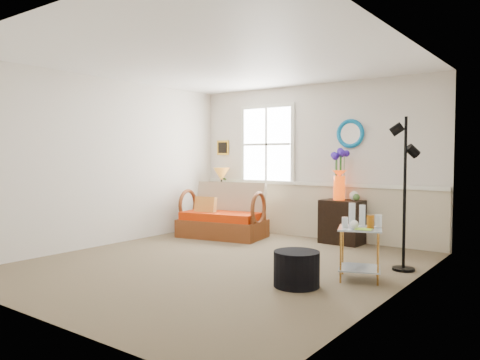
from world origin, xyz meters
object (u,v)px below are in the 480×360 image
Objects in this scene: floor_lamp at (405,194)px; ottoman at (297,269)px; loveseat at (222,210)px; lamp_stand at (223,213)px; cabinet at (342,222)px; side_table at (360,254)px.

floor_lamp is 3.80× the size of ottoman.
loveseat is at bearing 143.20° from ottoman.
floor_lamp is at bearing -17.89° from lamp_stand.
floor_lamp is at bearing -39.70° from cabinet.
floor_lamp is (1.34, -1.18, 0.59)m from cabinet.
side_table is at bearing 56.15° from ottoman.
side_table is at bearing -29.07° from lamp_stand.
side_table is 1.20× the size of ottoman.
lamp_stand is 4.04m from ottoman.
ottoman is (0.64, -2.57, -0.16)m from cabinet.
lamp_stand is at bearing 150.93° from side_table.
lamp_stand is 0.33× the size of floor_lamp.
loveseat is at bearing -52.38° from lamp_stand.
lamp_stand reaches higher than side_table.
floor_lamp reaches higher than lamp_stand.
side_table is at bearing -33.57° from loveseat.
lamp_stand is 4.03m from side_table.
side_table is (3.52, -1.96, -0.01)m from lamp_stand.
ottoman is at bearing -135.63° from floor_lamp.
ottoman is at bearing -74.31° from cabinet.
floor_lamp is (3.78, -1.22, 0.63)m from lamp_stand.
floor_lamp reaches higher than loveseat.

